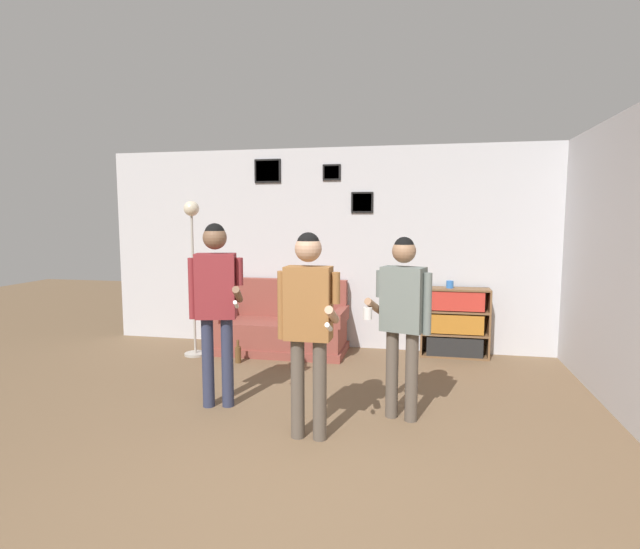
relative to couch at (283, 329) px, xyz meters
name	(u,v)px	position (x,y,z in m)	size (l,w,h in m)	color
ground_plane	(285,522)	(1.05, -3.64, -0.30)	(20.00, 20.00, 0.00)	brown
wall_back	(365,249)	(1.04, 0.41, 1.05)	(7.31, 0.08, 2.70)	silver
wall_right	(632,267)	(3.53, -1.63, 1.05)	(0.06, 6.42, 2.70)	silver
couch	(283,329)	(0.00, 0.00, 0.00)	(1.69, 0.80, 0.93)	brown
bookshelf	(455,323)	(2.22, 0.19, 0.14)	(0.85, 0.30, 0.88)	brown
floor_lamp	(193,252)	(-1.05, -0.43, 1.04)	(0.28, 0.28, 1.98)	#ADA89E
person_player_foreground_left	(216,295)	(-0.05, -2.03, 0.76)	(0.55, 0.43, 1.71)	#2D334C
person_player_foreground_center	(308,314)	(0.93, -2.53, 0.71)	(0.50, 0.45, 1.65)	brown
person_watcher_holding_cup	(403,310)	(1.64, -1.98, 0.67)	(0.56, 0.37, 1.60)	brown
bottle_on_floor	(238,354)	(-0.39, -0.64, -0.19)	(0.07, 0.07, 0.28)	brown
drinking_cup	(450,284)	(2.15, 0.19, 0.63)	(0.09, 0.09, 0.09)	blue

